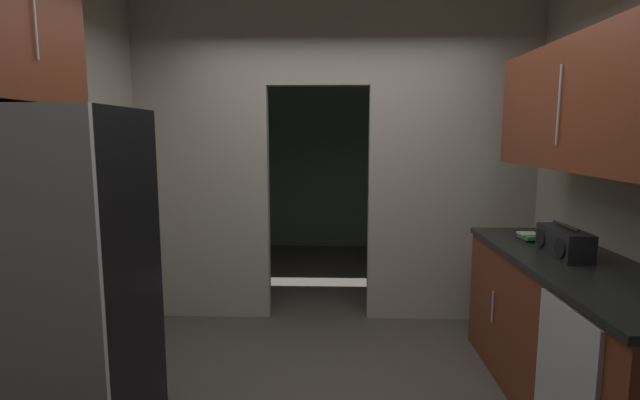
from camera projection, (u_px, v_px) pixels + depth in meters
name	position (u px, v px, depth m)	size (l,w,h in m)	color
kitchen_partition	(339.00, 154.00, 4.22)	(3.54, 0.12, 2.84)	#ADA899
adjoining_room_shell	(335.00, 154.00, 6.17)	(3.54, 2.87, 2.84)	slate
refrigerator	(51.00, 295.00, 2.31)	(0.85, 0.71, 1.80)	black
lower_cabinet_run	(574.00, 339.00, 2.83)	(0.68, 2.06, 0.94)	maroon
dishwasher	(564.00, 395.00, 2.27)	(0.02, 0.56, 0.88)	#B7BABC
upper_cabinet_counterside	(592.00, 105.00, 2.64)	(0.36, 1.85, 0.74)	maroon
boombox	(564.00, 243.00, 2.89)	(0.17, 0.44, 0.20)	black
book_stack	(529.00, 237.00, 3.34)	(0.14, 0.16, 0.05)	black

